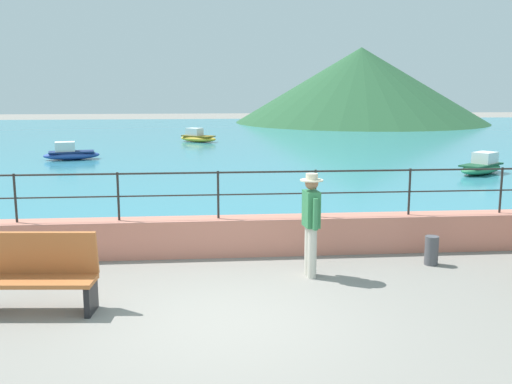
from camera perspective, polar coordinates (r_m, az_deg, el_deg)
name	(u,v)px	position (r m, az deg, el deg)	size (l,w,h in m)	color
ground_plane	(225,320)	(8.25, -3.00, -12.28)	(120.00, 120.00, 0.00)	gray
promenade_wall	(219,236)	(11.17, -3.64, -4.31)	(20.00, 0.56, 0.70)	tan
railing	(218,186)	(10.97, -3.70, 0.62)	(18.44, 0.04, 0.90)	#282623
lake_water	(208,141)	(33.60, -4.69, 4.93)	(64.00, 44.32, 0.06)	teal
hill_main	(360,85)	(51.16, 10.10, 10.14)	(21.33, 21.33, 6.30)	#285633
bench_main	(36,272)	(8.94, -20.58, -7.32)	(1.74, 0.70, 1.13)	#B76633
person_walking	(311,220)	(9.77, 5.36, -2.68)	(0.38, 0.57, 1.75)	beige
bollard	(431,250)	(10.99, 16.66, -5.46)	(0.24, 0.24, 0.52)	#4C4C51
boat_1	(197,137)	(32.97, -5.70, 5.33)	(2.39, 2.07, 0.76)	gold
boat_2	(70,153)	(26.12, -17.57, 3.59)	(2.44, 1.37, 0.76)	#2D4C9E
boat_3	(482,166)	(22.41, 21.06, 2.34)	(2.37, 2.11, 0.76)	#338C59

